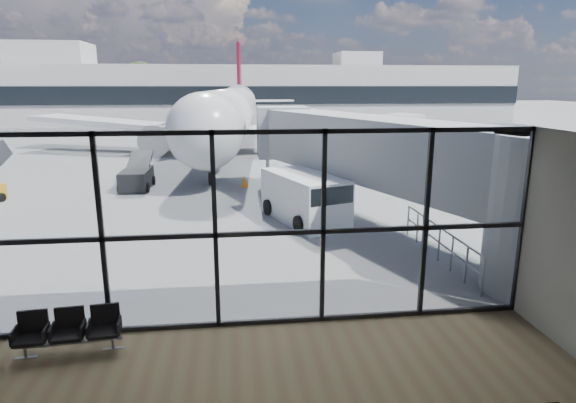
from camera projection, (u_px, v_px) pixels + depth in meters
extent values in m
plane|color=slate|center=(239.00, 138.00, 49.80)|extent=(220.00, 220.00, 0.00)
cube|color=silver|center=(293.00, 156.00, 6.28)|extent=(12.00, 8.00, 0.02)
cube|color=white|center=(270.00, 231.00, 10.67)|extent=(12.00, 0.04, 4.50)
cube|color=black|center=(271.00, 321.00, 11.19)|extent=(12.00, 0.12, 0.10)
cube|color=black|center=(270.00, 233.00, 10.68)|extent=(12.00, 0.12, 0.10)
cube|color=black|center=(269.00, 132.00, 10.15)|extent=(12.00, 0.12, 0.10)
cube|color=black|center=(102.00, 237.00, 10.26)|extent=(0.10, 0.12, 4.50)
cube|color=black|center=(215.00, 233.00, 10.54)|extent=(0.10, 0.12, 4.50)
cube|color=black|center=(323.00, 229.00, 10.81)|extent=(0.10, 0.12, 4.50)
cube|color=black|center=(425.00, 225.00, 11.08)|extent=(0.10, 0.12, 4.50)
cube|color=black|center=(523.00, 222.00, 11.36)|extent=(0.10, 0.12, 4.50)
cylinder|color=gray|center=(543.00, 215.00, 12.50)|extent=(2.80, 2.80, 4.20)
cube|color=gray|center=(369.00, 148.00, 18.73)|extent=(7.45, 14.81, 2.40)
cube|color=gray|center=(283.00, 132.00, 25.18)|extent=(2.60, 2.20, 2.60)
cylinder|color=gray|center=(268.00, 172.00, 25.59)|extent=(0.20, 0.20, 1.80)
cylinder|color=gray|center=(298.00, 171.00, 25.77)|extent=(0.20, 0.20, 1.80)
cylinder|color=black|center=(283.00, 183.00, 25.84)|extent=(1.80, 0.56, 0.56)
cylinder|color=gray|center=(483.00, 277.00, 12.49)|extent=(0.06, 0.06, 1.10)
cylinder|color=gray|center=(466.00, 264.00, 13.36)|extent=(0.06, 0.06, 1.10)
cylinder|color=gray|center=(452.00, 253.00, 14.22)|extent=(0.06, 0.06, 1.10)
cylinder|color=gray|center=(439.00, 244.00, 15.09)|extent=(0.06, 0.06, 1.10)
cylinder|color=gray|center=(428.00, 235.00, 15.96)|extent=(0.06, 0.06, 1.10)
cylinder|color=gray|center=(417.00, 227.00, 16.83)|extent=(0.06, 0.06, 1.10)
cylinder|color=gray|center=(408.00, 220.00, 17.70)|extent=(0.06, 0.06, 1.10)
cylinder|color=gray|center=(440.00, 228.00, 14.97)|extent=(0.06, 5.40, 0.06)
cylinder|color=gray|center=(439.00, 242.00, 15.08)|extent=(0.06, 5.40, 0.06)
cube|color=#AEAEA9|center=(235.00, 94.00, 70.08)|extent=(80.00, 12.00, 8.00)
cube|color=black|center=(236.00, 95.00, 64.19)|extent=(80.00, 0.20, 2.40)
cube|color=#AEAEA9|center=(51.00, 54.00, 65.91)|extent=(10.00, 8.00, 3.00)
cube|color=#AEAEA9|center=(357.00, 60.00, 70.95)|extent=(6.00, 6.00, 2.00)
cylinder|color=#382619|center=(27.00, 108.00, 76.49)|extent=(0.50, 0.50, 3.42)
sphere|color=black|center=(23.00, 81.00, 75.50)|extent=(6.27, 6.27, 6.27)
cylinder|color=#382619|center=(66.00, 110.00, 77.26)|extent=(0.50, 0.50, 2.70)
sphere|color=black|center=(64.00, 89.00, 76.48)|extent=(4.95, 4.95, 4.95)
cylinder|color=#382619|center=(105.00, 109.00, 77.91)|extent=(0.50, 0.50, 3.06)
sphere|color=black|center=(103.00, 85.00, 77.02)|extent=(5.61, 5.61, 5.61)
cylinder|color=#382619|center=(143.00, 108.00, 78.55)|extent=(0.50, 0.50, 3.42)
sphere|color=black|center=(141.00, 81.00, 77.56)|extent=(6.27, 6.27, 6.27)
cube|color=gray|center=(69.00, 343.00, 9.89)|extent=(2.07, 0.26, 0.04)
cube|color=black|center=(31.00, 339.00, 9.71)|extent=(0.63, 0.60, 0.08)
cube|color=black|center=(33.00, 322.00, 9.90)|extent=(0.59, 0.12, 0.52)
cube|color=black|center=(68.00, 335.00, 9.85)|extent=(0.63, 0.60, 0.08)
cube|color=black|center=(70.00, 318.00, 10.04)|extent=(0.59, 0.12, 0.52)
cube|color=black|center=(105.00, 332.00, 9.99)|extent=(0.63, 0.60, 0.08)
cube|color=black|center=(106.00, 315.00, 10.19)|extent=(0.59, 0.12, 0.52)
cylinder|color=gray|center=(25.00, 353.00, 9.75)|extent=(0.06, 0.06, 0.24)
cylinder|color=gray|center=(113.00, 344.00, 10.09)|extent=(0.06, 0.06, 0.24)
cylinder|color=silver|center=(228.00, 113.00, 39.15)|extent=(6.14, 31.67, 3.88)
sphere|color=silver|center=(205.00, 131.00, 23.88)|extent=(3.88, 3.88, 3.88)
cone|color=silver|center=(240.00, 101.00, 56.89)|extent=(4.33, 6.56, 3.88)
cube|color=black|center=(206.00, 120.00, 24.36)|extent=(2.39, 1.42, 0.52)
cube|color=silver|center=(122.00, 124.00, 39.98)|extent=(15.92, 9.23, 1.24)
cylinder|color=black|center=(159.00, 139.00, 38.35)|extent=(2.45, 3.72, 2.20)
cube|color=silver|center=(211.00, 101.00, 56.21)|extent=(6.07, 3.42, 0.19)
cube|color=silver|center=(335.00, 123.00, 40.78)|extent=(16.13, 7.23, 1.24)
cylinder|color=black|center=(296.00, 138.00, 38.83)|extent=(2.45, 3.72, 2.20)
cube|color=silver|center=(268.00, 101.00, 56.51)|extent=(5.97, 2.66, 0.19)
cube|color=maroon|center=(239.00, 71.00, 56.07)|extent=(0.60, 4.00, 6.29)
cylinder|color=gray|center=(211.00, 172.00, 26.48)|extent=(0.21, 0.21, 1.47)
cylinder|color=black|center=(211.00, 178.00, 26.57)|extent=(0.31, 0.75, 0.73)
cylinder|color=black|center=(194.00, 145.00, 40.16)|extent=(0.54, 1.04, 1.01)
cylinder|color=black|center=(265.00, 145.00, 40.42)|extent=(0.54, 1.04, 1.01)
cube|color=white|center=(304.00, 198.00, 19.48)|extent=(3.25, 4.77, 1.91)
cube|color=black|center=(324.00, 193.00, 17.94)|extent=(2.09, 1.68, 0.67)
cylinder|color=black|center=(299.00, 224.00, 17.97)|extent=(0.45, 0.71, 0.67)
cylinder|color=black|center=(343.00, 218.00, 18.79)|extent=(0.45, 0.71, 0.67)
cylinder|color=black|center=(268.00, 207.00, 20.47)|extent=(0.45, 0.71, 0.67)
cylinder|color=black|center=(308.00, 202.00, 21.28)|extent=(0.45, 0.71, 0.67)
cube|color=black|center=(137.00, 179.00, 25.59)|extent=(1.39, 2.95, 0.98)
cube|color=black|center=(140.00, 161.00, 26.55)|extent=(1.19, 2.46, 1.01)
cylinder|color=black|center=(120.00, 188.00, 24.64)|extent=(0.20, 0.49, 0.49)
cylinder|color=black|center=(147.00, 187.00, 24.79)|extent=(0.20, 0.49, 0.49)
cylinder|color=black|center=(128.00, 181.00, 26.53)|extent=(0.20, 0.49, 0.49)
cylinder|color=black|center=(153.00, 180.00, 26.68)|extent=(0.20, 0.49, 0.49)
cylinder|color=black|center=(1.00, 197.00, 22.76)|extent=(0.35, 0.47, 0.43)
cube|color=#EC470C|center=(326.00, 192.00, 24.90)|extent=(0.40, 0.40, 0.03)
cone|color=#EC470C|center=(326.00, 186.00, 24.83)|extent=(0.38, 0.38, 0.57)
cube|color=orange|center=(245.00, 186.00, 26.17)|extent=(0.42, 0.42, 0.03)
cone|color=orange|center=(245.00, 181.00, 26.10)|extent=(0.40, 0.40, 0.61)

